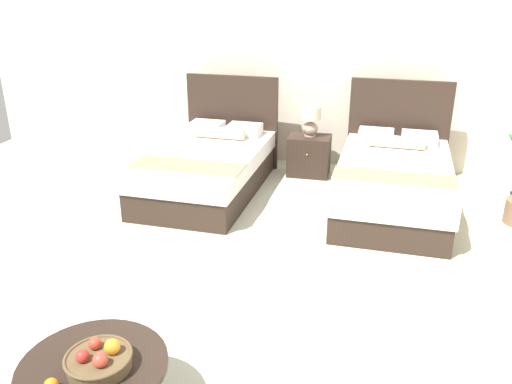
# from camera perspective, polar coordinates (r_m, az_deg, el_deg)

# --- Properties ---
(ground_plane) EXTENTS (9.73, 10.19, 0.02)m
(ground_plane) POSITION_cam_1_polar(r_m,az_deg,el_deg) (4.59, 0.54, -9.71)
(ground_plane) COLOR beige
(wall_back) EXTENTS (9.73, 0.12, 2.80)m
(wall_back) POSITION_cam_1_polar(r_m,az_deg,el_deg) (7.22, 6.58, 13.99)
(wall_back) COLOR silver
(wall_back) RESTS_ON ground
(bed_near_window) EXTENTS (1.30, 2.18, 1.23)m
(bed_near_window) POSITION_cam_1_polar(r_m,az_deg,el_deg) (6.38, -5.17, 2.77)
(bed_near_window) COLOR #2E221A
(bed_near_window) RESTS_ON ground
(bed_near_corner) EXTENTS (1.29, 2.19, 1.27)m
(bed_near_corner) POSITION_cam_1_polar(r_m,az_deg,el_deg) (6.07, 14.68, 1.24)
(bed_near_corner) COLOR #2E221A
(bed_near_corner) RESTS_ON ground
(nightstand) EXTENTS (0.54, 0.41, 0.52)m
(nightstand) POSITION_cam_1_polar(r_m,az_deg,el_deg) (6.91, 5.78, 3.96)
(nightstand) COLOR #2E221A
(nightstand) RESTS_ON ground
(table_lamp) EXTENTS (0.26, 0.26, 0.39)m
(table_lamp) POSITION_cam_1_polar(r_m,az_deg,el_deg) (6.80, 5.96, 7.91)
(table_lamp) COLOR tan
(table_lamp) RESTS_ON nightstand
(coffee_table) EXTENTS (0.84, 0.84, 0.42)m
(coffee_table) POSITION_cam_1_polar(r_m,az_deg,el_deg) (3.28, -17.10, -18.82)
(coffee_table) COLOR #2E221A
(coffee_table) RESTS_ON ground
(fruit_bowl) EXTENTS (0.37, 0.37, 0.16)m
(fruit_bowl) POSITION_cam_1_polar(r_m,az_deg,el_deg) (3.15, -16.69, -17.03)
(fruit_bowl) COLOR brown
(fruit_bowl) RESTS_ON coffee_table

